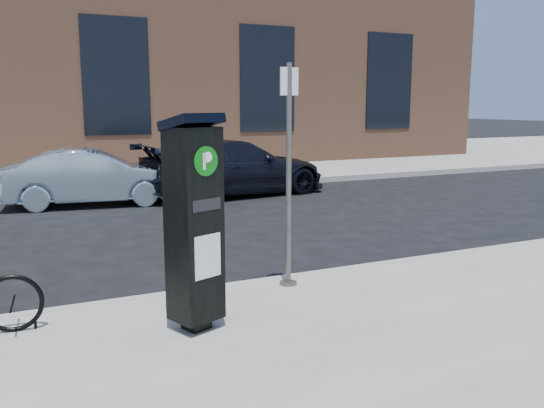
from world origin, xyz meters
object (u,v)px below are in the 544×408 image
car_silver (92,177)px  car_dark (234,167)px  bike_rack (13,304)px  sign_pole (289,178)px  parking_kiosk (194,221)px

car_silver → car_dark: bearing=-82.3°
bike_rack → sign_pole: bearing=8.8°
bike_rack → car_dark: car_dark is taller
bike_rack → car_dark: size_ratio=0.12×
sign_pole → car_dark: size_ratio=0.54×
parking_kiosk → bike_rack: 1.81m
bike_rack → car_silver: size_ratio=0.15×
car_silver → car_dark: size_ratio=0.80×
sign_pole → car_dark: 7.61m
bike_rack → car_dark: (5.07, 7.42, 0.26)m
parking_kiosk → bike_rack: parking_kiosk is taller
sign_pole → car_silver: sign_pole is taller
parking_kiosk → car_dark: bearing=45.5°
sign_pole → bike_rack: bearing=-179.9°
bike_rack → car_silver: 7.63m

